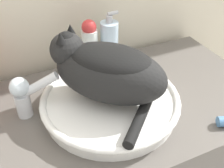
% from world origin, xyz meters
% --- Properties ---
extents(sink_basin, '(0.40, 0.40, 0.05)m').
position_xyz_m(sink_basin, '(-0.03, 0.25, 0.93)').
color(sink_basin, white).
rests_on(sink_basin, vanity_counter).
extents(cat, '(0.34, 0.38, 0.19)m').
position_xyz_m(cat, '(-0.04, 0.25, 1.04)').
color(cat, black).
rests_on(cat, sink_basin).
extents(faucet, '(0.13, 0.08, 0.14)m').
position_xyz_m(faucet, '(-0.25, 0.33, 0.97)').
color(faucet, silver).
rests_on(faucet, vanity_counter).
extents(lotion_bottle_white, '(0.05, 0.05, 0.19)m').
position_xyz_m(lotion_bottle_white, '(-0.00, 0.48, 0.99)').
color(lotion_bottle_white, silver).
rests_on(lotion_bottle_white, vanity_counter).
extents(soap_pump_bottle, '(0.06, 0.06, 0.20)m').
position_xyz_m(soap_pump_bottle, '(0.07, 0.48, 0.98)').
color(soap_pump_bottle, silver).
rests_on(soap_pump_bottle, vanity_counter).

